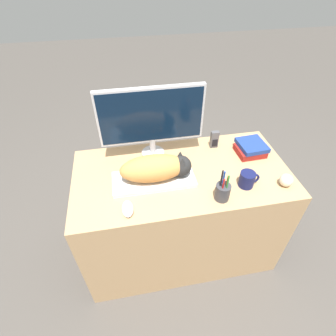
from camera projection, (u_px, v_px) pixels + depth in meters
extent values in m
plane|color=#4C4742|center=(189.00, 285.00, 1.80)|extent=(12.00, 12.00, 0.00)
cube|color=tan|center=(180.00, 214.00, 1.78)|extent=(1.26, 0.64, 0.77)
cube|color=silver|center=(154.00, 180.00, 1.46)|extent=(0.46, 0.19, 0.02)
ellipsoid|color=#D18C47|center=(153.00, 168.00, 1.40)|extent=(0.36, 0.16, 0.15)
sphere|color=#262626|center=(181.00, 166.00, 1.43)|extent=(0.11, 0.11, 0.11)
cone|color=#262626|center=(183.00, 162.00, 1.37)|extent=(0.04, 0.04, 0.05)
cone|color=#262626|center=(180.00, 155.00, 1.41)|extent=(0.04, 0.04, 0.05)
cylinder|color=#B7B7BC|center=(153.00, 153.00, 1.65)|extent=(0.14, 0.14, 0.02)
cylinder|color=#B7B7BC|center=(153.00, 145.00, 1.61)|extent=(0.04, 0.04, 0.10)
cube|color=#B7B7BC|center=(151.00, 116.00, 1.47)|extent=(0.60, 0.03, 0.34)
cube|color=black|center=(151.00, 116.00, 1.46)|extent=(0.58, 0.01, 0.31)
ellipsoid|color=silver|center=(128.00, 209.00, 1.30)|extent=(0.06, 0.11, 0.03)
cylinder|color=#141947|center=(247.00, 179.00, 1.42)|extent=(0.08, 0.08, 0.09)
torus|color=#141947|center=(254.00, 178.00, 1.42)|extent=(0.06, 0.01, 0.06)
cylinder|color=#38383D|center=(223.00, 192.00, 1.34)|extent=(0.08, 0.08, 0.09)
cylinder|color=orange|center=(227.00, 184.00, 1.32)|extent=(0.01, 0.01, 0.11)
cylinder|color=#1E47B2|center=(223.00, 182.00, 1.32)|extent=(0.01, 0.01, 0.13)
cylinder|color=black|center=(221.00, 182.00, 1.30)|extent=(0.01, 0.01, 0.16)
cylinder|color=#B21E1E|center=(223.00, 188.00, 1.30)|extent=(0.01, 0.01, 0.11)
cylinder|color=#338C38|center=(227.00, 186.00, 1.30)|extent=(0.01, 0.01, 0.13)
sphere|color=beige|center=(286.00, 180.00, 1.42)|extent=(0.07, 0.07, 0.07)
cube|color=#4C4C51|center=(214.00, 139.00, 1.67)|extent=(0.05, 0.03, 0.12)
cube|color=black|center=(215.00, 143.00, 1.67)|extent=(0.03, 0.00, 0.05)
cube|color=maroon|center=(250.00, 151.00, 1.64)|extent=(0.17, 0.15, 0.04)
cube|color=navy|center=(252.00, 145.00, 1.63)|extent=(0.17, 0.18, 0.03)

